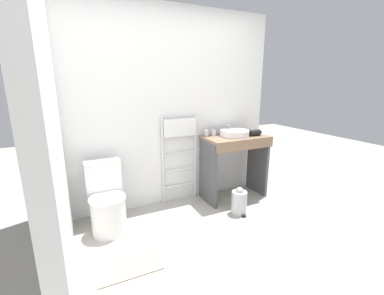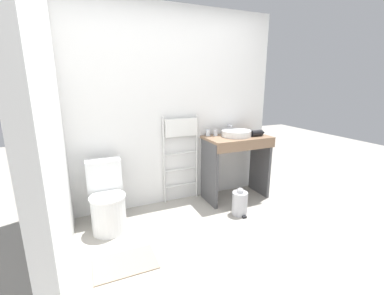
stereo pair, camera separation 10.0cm
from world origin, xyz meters
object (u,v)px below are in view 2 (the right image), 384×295
at_px(cup_near_wall, 208,133).
at_px(cup_near_edge, 216,133).
at_px(trash_bin, 240,203).
at_px(towel_radiator, 181,139).
at_px(hair_dryer, 257,133).
at_px(sink_basin, 236,133).
at_px(toilet, 107,202).

height_order(cup_near_wall, cup_near_edge, cup_near_wall).
bearing_deg(trash_bin, towel_radiator, 128.27).
xyz_separation_m(cup_near_wall, hair_dryer, (0.60, -0.27, -0.00)).
bearing_deg(cup_near_edge, sink_basin, -31.20).
bearing_deg(towel_radiator, hair_dryer, -16.57).
height_order(cup_near_edge, trash_bin, cup_near_edge).
distance_m(hair_dryer, trash_bin, 0.98).
relative_size(toilet, cup_near_wall, 8.78).
bearing_deg(towel_radiator, toilet, -162.08).
xyz_separation_m(toilet, towel_radiator, (1.01, 0.33, 0.56)).
distance_m(cup_near_wall, trash_bin, 1.01).
bearing_deg(hair_dryer, trash_bin, -142.64).
distance_m(toilet, sink_basin, 1.84).
bearing_deg(towel_radiator, cup_near_edge, -6.32).
distance_m(cup_near_edge, hair_dryer, 0.56).
xyz_separation_m(towel_radiator, hair_dryer, (0.99, -0.29, 0.06)).
bearing_deg(toilet, cup_near_wall, 12.23).
distance_m(towel_radiator, hair_dryer, 1.03).
relative_size(cup_near_edge, hair_dryer, 0.37).
distance_m(cup_near_edge, trash_bin, 0.98).
distance_m(towel_radiator, cup_near_wall, 0.39).
bearing_deg(trash_bin, toilet, 167.87).
bearing_deg(hair_dryer, cup_near_wall, 155.84).
height_order(toilet, hair_dryer, hair_dryer).
relative_size(towel_radiator, cup_near_edge, 14.45).
xyz_separation_m(sink_basin, cup_near_edge, (-0.24, 0.14, -0.00)).
distance_m(toilet, towel_radiator, 1.20).
xyz_separation_m(cup_near_wall, trash_bin, (0.13, -0.63, -0.78)).
bearing_deg(toilet, sink_basin, 4.22).
relative_size(cup_near_wall, trash_bin, 0.25).
bearing_deg(sink_basin, cup_near_wall, 152.63).
distance_m(cup_near_wall, cup_near_edge, 0.10).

